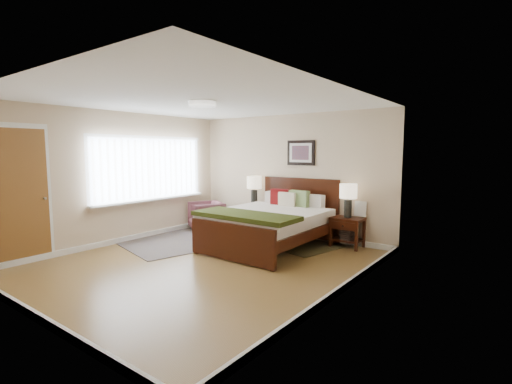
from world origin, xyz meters
The scene contains 18 objects.
floor centered at (0.00, 0.00, 0.00)m, with size 5.00×5.00×0.00m, color brown.
back_wall centered at (0.00, 2.50, 1.25)m, with size 4.50×0.04×2.50m, color #C3AD8D.
front_wall centered at (0.00, -2.50, 1.25)m, with size 4.50×0.04×2.50m, color #C3AD8D.
left_wall centered at (-2.25, 0.00, 1.25)m, with size 0.04×5.00×2.50m, color #C3AD8D.
right_wall centered at (2.25, 0.00, 1.25)m, with size 0.04×5.00×2.50m, color #C3AD8D.
ceiling centered at (0.00, 0.00, 2.50)m, with size 4.50×5.00×0.02m, color white.
window centered at (-2.20, 0.70, 1.38)m, with size 0.11×2.72×1.32m.
door centered at (-2.23, -1.75, 1.07)m, with size 0.06×1.00×2.18m.
ceil_fixture centered at (0.00, 0.00, 2.47)m, with size 0.44×0.44×0.08m.
bed centered at (0.28, 1.41, 0.55)m, with size 1.82×2.22×1.19m.
wall_art centered at (0.28, 2.47, 1.72)m, with size 0.62×0.05×0.50m.
nightstand_left centered at (-0.74, 2.25, 0.48)m, with size 0.50×0.45×0.60m.
nightstand_right centered at (1.39, 2.26, 0.34)m, with size 0.55×0.42×0.55m.
lamp_left centered at (-0.74, 2.27, 1.02)m, with size 0.31×0.31×0.61m.
lamp_right centered at (1.39, 2.27, 0.97)m, with size 0.31×0.31×0.61m.
armchair centered at (-1.71, 1.79, 0.32)m, with size 0.68×0.70×0.64m, color brown.
rug_persian centered at (-1.35, 1.00, 0.01)m, with size 1.87×2.64×0.01m, color #0C0E3D.
rug_navy centered at (0.90, 1.80, 0.01)m, with size 0.74×1.11×0.01m, color black.
Camera 1 is at (4.04, -4.06, 1.75)m, focal length 26.00 mm.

